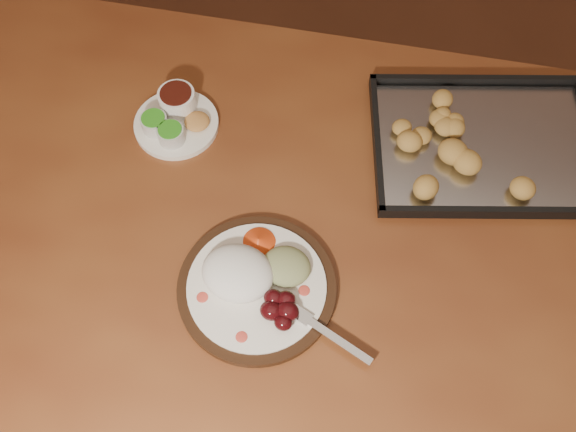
% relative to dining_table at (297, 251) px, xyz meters
% --- Properties ---
extents(ground, '(4.00, 4.00, 0.00)m').
position_rel_dining_table_xyz_m(ground, '(0.25, 0.11, -0.65)').
color(ground, brown).
rests_on(ground, ground).
extents(dining_table, '(1.62, 1.12, 0.75)m').
position_rel_dining_table_xyz_m(dining_table, '(0.00, 0.00, 0.00)').
color(dining_table, brown).
rests_on(dining_table, ground).
extents(dinner_plate, '(0.34, 0.26, 0.06)m').
position_rel_dining_table_xyz_m(dinner_plate, '(-0.03, -0.13, 0.12)').
color(dinner_plate, black).
rests_on(dinner_plate, dining_table).
extents(condiment_saucer, '(0.16, 0.16, 0.05)m').
position_rel_dining_table_xyz_m(condiment_saucer, '(-0.29, 0.13, 0.12)').
color(condiment_saucer, white).
rests_on(condiment_saucer, dining_table).
extents(baking_tray, '(0.48, 0.42, 0.04)m').
position_rel_dining_table_xyz_m(baking_tray, '(0.27, 0.27, 0.11)').
color(baking_tray, black).
rests_on(baking_tray, dining_table).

